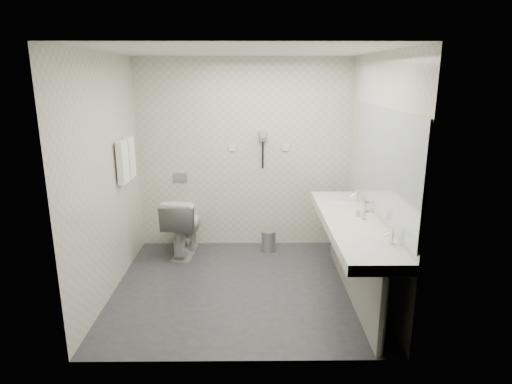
{
  "coord_description": "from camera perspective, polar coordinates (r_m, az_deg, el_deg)",
  "views": [
    {
      "loc": [
        0.11,
        -4.41,
        2.29
      ],
      "look_at": [
        0.15,
        0.15,
        1.05
      ],
      "focal_mm": 30.7,
      "sensor_mm": 36.0,
      "label": 1
    }
  ],
  "objects": [
    {
      "name": "faucet_near",
      "position": [
        4.0,
        17.22,
        -5.44
      ],
      "size": [
        0.04,
        0.04,
        0.15
      ],
      "primitive_type": "cylinder",
      "color": "silver",
      "rests_on": "vanity_counter"
    },
    {
      "name": "switch_plate_a",
      "position": [
        5.78,
        -3.1,
        5.82
      ],
      "size": [
        0.09,
        0.02,
        0.09
      ],
      "primitive_type": "cube",
      "color": "silver",
      "rests_on": "wall_back"
    },
    {
      "name": "towel_far",
      "position": [
        5.39,
        -16.16,
        4.34
      ],
      "size": [
        0.07,
        0.24,
        0.48
      ],
      "primitive_type": "cube",
      "color": "white",
      "rests_on": "towel_rail"
    },
    {
      "name": "floor",
      "position": [
        4.97,
        -1.75,
        -12.23
      ],
      "size": [
        2.8,
        2.8,
        0.0
      ],
      "primitive_type": "plane",
      "color": "#2C2C31",
      "rests_on": "ground"
    },
    {
      "name": "switch_plate_b",
      "position": [
        5.79,
        3.87,
        5.83
      ],
      "size": [
        0.09,
        0.02,
        0.09
      ],
      "primitive_type": "cube",
      "color": "silver",
      "rests_on": "wall_back"
    },
    {
      "name": "basin_far",
      "position": [
        5.18,
        10.83,
        -1.4
      ],
      "size": [
        0.4,
        0.31,
        0.05
      ],
      "primitive_type": "ellipsoid",
      "color": "silver",
      "rests_on": "vanity_counter"
    },
    {
      "name": "wall_right",
      "position": [
        4.71,
        15.4,
        1.91
      ],
      "size": [
        0.0,
        2.6,
        2.6
      ],
      "primitive_type": "plane",
      "rotation": [
        1.57,
        0.0,
        -1.57
      ],
      "color": "beige",
      "rests_on": "floor"
    },
    {
      "name": "vanity_post_near",
      "position": [
        3.86,
        16.28,
        -15.22
      ],
      "size": [
        0.06,
        0.06,
        0.75
      ],
      "primitive_type": "cylinder",
      "color": "silver",
      "rests_on": "floor"
    },
    {
      "name": "dryer_cradle",
      "position": [
        5.74,
        0.9,
        7.28
      ],
      "size": [
        0.1,
        0.04,
        0.14
      ],
      "primitive_type": "cube",
      "color": "gray",
      "rests_on": "wall_back"
    },
    {
      "name": "towel_near",
      "position": [
        5.12,
        -16.97,
        3.74
      ],
      "size": [
        0.07,
        0.24,
        0.48
      ],
      "primitive_type": "cube",
      "color": "white",
      "rests_on": "towel_rail"
    },
    {
      "name": "dryer_barrel",
      "position": [
        5.67,
        0.91,
        7.49
      ],
      "size": [
        0.08,
        0.14,
        0.08
      ],
      "primitive_type": "cylinder",
      "rotation": [
        1.57,
        0.0,
        0.0
      ],
      "color": "gray",
      "rests_on": "dryer_cradle"
    },
    {
      "name": "flush_plate",
      "position": [
        5.93,
        -9.82,
        1.91
      ],
      "size": [
        0.18,
        0.02,
        0.12
      ],
      "primitive_type": "cube",
      "color": "#B2B5BA",
      "rests_on": "wall_back"
    },
    {
      "name": "basin_near",
      "position": [
        3.98,
        14.43,
        -6.73
      ],
      "size": [
        0.4,
        0.31,
        0.05
      ],
      "primitive_type": "ellipsoid",
      "color": "silver",
      "rests_on": "vanity_counter"
    },
    {
      "name": "dryer_cord",
      "position": [
        5.76,
        0.89,
        4.8
      ],
      "size": [
        0.02,
        0.02,
        0.35
      ],
      "primitive_type": "cylinder",
      "color": "black",
      "rests_on": "dryer_cradle"
    },
    {
      "name": "wall_back",
      "position": [
        5.81,
        -1.6,
        4.88
      ],
      "size": [
        2.8,
        0.0,
        2.8
      ],
      "primitive_type": "plane",
      "rotation": [
        1.57,
        0.0,
        0.0
      ],
      "color": "beige",
      "rests_on": "floor"
    },
    {
      "name": "towel_rail",
      "position": [
        5.22,
        -16.84,
        6.41
      ],
      "size": [
        0.02,
        0.62,
        0.02
      ],
      "primitive_type": "cylinder",
      "rotation": [
        1.57,
        0.0,
        0.0
      ],
      "color": "silver",
      "rests_on": "wall_left"
    },
    {
      "name": "soap_bottle_a",
      "position": [
        4.68,
        13.11,
        -2.54
      ],
      "size": [
        0.05,
        0.05,
        0.09
      ],
      "primitive_type": "imported",
      "rotation": [
        0.0,
        0.0,
        0.21
      ],
      "color": "white",
      "rests_on": "vanity_counter"
    },
    {
      "name": "ceiling",
      "position": [
        4.42,
        -2.02,
        17.92
      ],
      "size": [
        2.8,
        2.8,
        0.0
      ],
      "primitive_type": "plane",
      "rotation": [
        3.14,
        0.0,
        0.0
      ],
      "color": "silver",
      "rests_on": "wall_back"
    },
    {
      "name": "vanity_counter",
      "position": [
        4.58,
        12.36,
        -4.13
      ],
      "size": [
        0.55,
        2.2,
        0.1
      ],
      "primitive_type": "cube",
      "color": "silver",
      "rests_on": "floor"
    },
    {
      "name": "vanity_post_far",
      "position": [
        5.69,
        10.39,
        -4.72
      ],
      "size": [
        0.06,
        0.06,
        0.75
      ],
      "primitive_type": "cylinder",
      "color": "silver",
      "rests_on": "floor"
    },
    {
      "name": "wall_front",
      "position": [
        3.28,
        -2.37,
        -3.26
      ],
      "size": [
        2.8,
        0.0,
        2.8
      ],
      "primitive_type": "plane",
      "rotation": [
        -1.57,
        0.0,
        0.0
      ],
      "color": "beige",
      "rests_on": "floor"
    },
    {
      "name": "soap_bottle_c",
      "position": [
        4.59,
        13.83,
        -2.7
      ],
      "size": [
        0.05,
        0.05,
        0.13
      ],
      "primitive_type": "imported",
      "rotation": [
        0.0,
        0.0,
        -0.01
      ],
      "color": "white",
      "rests_on": "vanity_counter"
    },
    {
      "name": "mirror",
      "position": [
        4.48,
        16.08,
        3.81
      ],
      "size": [
        0.02,
        2.2,
        1.05
      ],
      "primitive_type": "cube",
      "color": "#B2BCC6",
      "rests_on": "wall_right"
    },
    {
      "name": "bin_lid",
      "position": [
        5.8,
        1.64,
        -5.19
      ],
      "size": [
        0.19,
        0.19,
        0.02
      ],
      "primitive_type": "cylinder",
      "color": "#B2B5BA",
      "rests_on": "pedal_bin"
    },
    {
      "name": "vanity_panel",
      "position": [
        4.74,
        12.37,
        -8.98
      ],
      "size": [
        0.03,
        2.15,
        0.75
      ],
      "primitive_type": "cube",
      "color": "gray",
      "rests_on": "floor"
    },
    {
      "name": "faucet_far",
      "position": [
        5.19,
        12.98,
        -0.43
      ],
      "size": [
        0.04,
        0.04,
        0.15
      ],
      "primitive_type": "cylinder",
      "color": "silver",
      "rests_on": "vanity_counter"
    },
    {
      "name": "toilet",
      "position": [
        5.75,
        -9.46,
        -4.32
      ],
      "size": [
        0.5,
        0.8,
        0.78
      ],
      "primitive_type": "imported",
      "rotation": [
        0.0,
        0.0,
        3.05
      ],
      "color": "silver",
      "rests_on": "floor"
    },
    {
      "name": "wall_left",
      "position": [
        4.78,
        -18.93,
        1.8
      ],
      "size": [
        0.0,
        2.6,
        2.6
      ],
      "primitive_type": "plane",
      "rotation": [
        1.57,
        0.0,
        1.57
      ],
      "color": "beige",
      "rests_on": "floor"
    },
    {
      "name": "pedal_bin",
      "position": [
        5.85,
        1.63,
        -6.46
      ],
      "size": [
        0.21,
        0.21,
        0.26
      ],
      "primitive_type": "cylinder",
      "rotation": [
        0.0,
        0.0,
        0.13
      ],
      "color": "#B2B5BA",
      "rests_on": "floor"
    },
    {
      "name": "glass_left",
      "position": [
        4.85,
        14.2,
        -1.9
      ],
      "size": [
        0.06,
        0.06,
        0.1
      ],
      "primitive_type": "cylinder",
      "rotation": [
        0.0,
        0.0,
        -0.02
      ],
      "color": "silver",
      "rests_on": "vanity_counter"
    }
  ]
}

